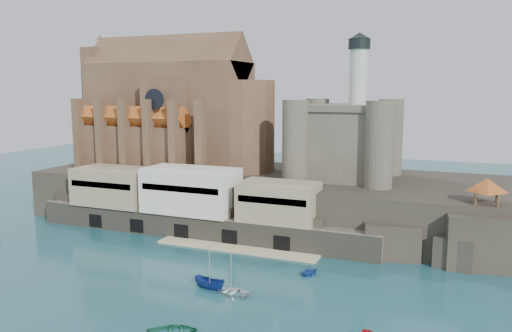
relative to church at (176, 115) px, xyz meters
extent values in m
plane|color=#184750|center=(24.13, -41.85, -22.13)|extent=(300.00, 300.00, 0.00)
cube|color=black|center=(24.13, -1.85, -17.13)|extent=(100.00, 34.00, 10.00)
cube|color=black|center=(-13.87, -18.35, -19.13)|extent=(9.00, 5.00, 6.00)
cube|color=black|center=(2.13, -18.35, -19.13)|extent=(9.00, 5.00, 6.00)
cube|color=black|center=(19.13, -18.35, -19.13)|extent=(9.00, 5.00, 6.00)
cube|color=black|center=(36.13, -18.35, -19.13)|extent=(9.00, 5.00, 6.00)
cube|color=black|center=(52.13, -18.35, -19.13)|extent=(9.00, 5.00, 6.00)
cube|color=#625D4F|center=(16.13, -19.35, -19.88)|extent=(70.00, 6.00, 4.50)
cube|color=#D1BE8B|center=(26.13, -23.85, -21.98)|extent=(30.00, 4.00, 0.40)
cube|color=black|center=(-5.87, -22.25, -20.53)|extent=(3.00, 0.40, 2.60)
cube|color=black|center=(4.13, -22.25, -20.53)|extent=(3.00, 0.40, 2.60)
cube|color=black|center=(14.13, -22.25, -20.53)|extent=(3.00, 0.40, 2.60)
cube|color=black|center=(24.13, -22.25, -20.53)|extent=(3.00, 0.40, 2.60)
cube|color=black|center=(34.13, -22.25, -20.53)|extent=(3.00, 0.40, 2.60)
cube|color=gray|center=(-3.87, -18.35, -13.88)|extent=(16.00, 9.00, 7.50)
cube|color=silver|center=(14.13, -18.35, -13.38)|extent=(18.00, 9.00, 8.50)
cube|color=gray|center=(32.13, -18.35, -14.13)|extent=(14.00, 8.00, 7.00)
cube|color=#513826|center=(-1.87, 0.15, -0.13)|extent=(38.00, 14.00, 24.00)
cube|color=#513826|center=(-1.87, 0.15, 11.87)|extent=(38.00, 13.01, 13.01)
cylinder|color=#513826|center=(17.13, 0.15, -2.13)|extent=(14.00, 14.00, 20.00)
cube|color=#513826|center=(2.13, 0.15, -2.13)|extent=(10.00, 20.00, 20.00)
cube|color=#513826|center=(-5.87, -9.35, -7.13)|extent=(28.00, 5.00, 10.00)
cube|color=#513826|center=(-5.87, 9.65, -7.13)|extent=(28.00, 5.00, 10.00)
cube|color=#A74C1C|center=(-5.87, -9.35, -0.53)|extent=(28.00, 5.66, 5.66)
cube|color=#A74C1C|center=(-5.87, 9.65, -0.53)|extent=(28.00, 5.66, 5.66)
cube|color=#513826|center=(-20.87, 0.15, 1.87)|extent=(4.00, 10.00, 28.00)
cylinder|color=black|center=(2.13, -11.90, 3.87)|extent=(4.40, 0.30, 4.40)
cube|color=#513826|center=(-17.87, -12.35, -4.13)|extent=(1.60, 2.20, 16.00)
cube|color=#513826|center=(-11.67, -12.35, -4.13)|extent=(1.60, 2.20, 16.00)
cube|color=#513826|center=(-5.47, -12.35, -4.13)|extent=(1.60, 2.20, 16.00)
cube|color=#513826|center=(0.73, -12.35, -4.13)|extent=(1.60, 2.20, 16.00)
cube|color=#513826|center=(6.93, -12.35, -4.13)|extent=(1.60, 2.20, 16.00)
cube|color=#513826|center=(13.13, -12.35, -4.13)|extent=(1.60, 2.20, 16.00)
cube|color=#4E493D|center=(40.13, -0.85, -5.13)|extent=(16.00, 16.00, 14.00)
cube|color=#4E493D|center=(40.13, -0.85, 2.27)|extent=(17.00, 17.00, 1.20)
cylinder|color=#4E493D|center=(32.13, -8.85, -4.13)|extent=(5.20, 5.20, 16.00)
cylinder|color=#4E493D|center=(48.13, -8.85, -4.13)|extent=(5.20, 5.20, 16.00)
cylinder|color=#4E493D|center=(32.13, 7.15, -4.13)|extent=(5.20, 5.20, 16.00)
cylinder|color=#4E493D|center=(48.13, 7.15, -4.13)|extent=(5.20, 5.20, 16.00)
cylinder|color=silver|center=(42.13, 1.15, 7.87)|extent=(3.60, 3.60, 12.00)
cylinder|color=black|center=(42.13, 1.15, 14.87)|extent=(4.40, 4.40, 2.00)
cone|color=black|center=(42.13, 1.15, 16.47)|extent=(4.60, 4.60, 1.40)
cube|color=black|center=(66.13, -15.85, -17.78)|extent=(12.00, 10.00, 8.70)
cube|color=black|center=(62.13, -18.85, -19.63)|extent=(6.00, 5.00, 5.00)
cube|color=#513826|center=(66.13, -15.85, -13.28)|extent=(4.20, 4.20, 0.30)
cylinder|color=#513826|center=(64.53, -17.45, -11.83)|extent=(0.36, 0.36, 3.20)
cylinder|color=#513826|center=(67.73, -17.45, -11.83)|extent=(0.36, 0.36, 3.20)
cylinder|color=#513826|center=(64.53, -14.25, -11.83)|extent=(0.36, 0.36, 3.20)
cylinder|color=#513826|center=(67.73, -14.25, -11.83)|extent=(0.36, 0.36, 3.20)
pyramid|color=#A74C1C|center=(66.13, -15.85, -9.13)|extent=(6.40, 6.40, 2.20)
imported|color=navy|center=(29.88, -41.31, -22.13)|extent=(2.31, 2.26, 5.19)
imported|color=silver|center=(33.41, -41.69, -22.13)|extent=(1.78, 3.90, 5.27)
imported|color=#1F3F9D|center=(41.47, -30.90, -22.13)|extent=(3.48, 3.13, 3.45)
camera|label=1|loc=(61.19, -101.33, 5.78)|focal=35.00mm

